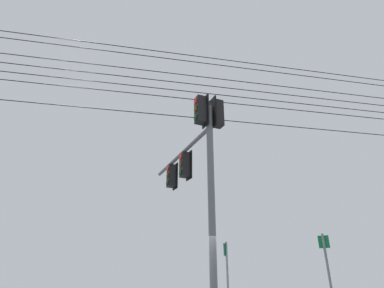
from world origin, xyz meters
The scene contains 4 objects.
signal_mast_assembly centered at (-0.40, 0.20, 4.87)m, with size 4.86×2.92×6.77m.
route_sign_primary centered at (-1.84, 1.09, 1.54)m, with size 0.28×0.13×2.57m.
route_sign_secondary centered at (-0.66, 3.90, 1.59)m, with size 0.16×0.28×2.67m.
overhead_wire_span centered at (0.11, 2.21, 7.27)m, with size 9.61×33.39×2.45m.
Camera 1 is at (8.79, 0.86, 1.58)m, focal length 28.11 mm.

